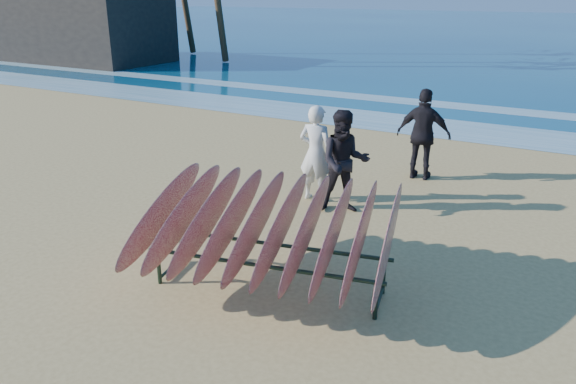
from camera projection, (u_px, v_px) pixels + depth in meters
name	position (u px, v px, depth m)	size (l,w,h in m)	color
ground	(261.00, 271.00, 8.06)	(120.00, 120.00, 0.00)	tan
ocean	(568.00, 31.00, 53.12)	(160.00, 160.00, 0.00)	navy
foam_near	(443.00, 128.00, 16.25)	(160.00, 160.00, 0.00)	white
foam_far	(470.00, 107.00, 19.12)	(160.00, 160.00, 0.00)	white
surfboard_rack	(269.00, 226.00, 7.28)	(3.61, 3.11, 1.49)	black
person_white	(316.00, 153.00, 10.48)	(0.67, 0.44, 1.83)	silver
person_dark_a	(344.00, 162.00, 9.91)	(0.90, 0.70, 1.85)	black
person_dark_b	(424.00, 135.00, 11.66)	(1.12, 0.47, 1.91)	black
building	(84.00, 24.00, 30.62)	(8.96, 4.98, 3.98)	#2D2823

